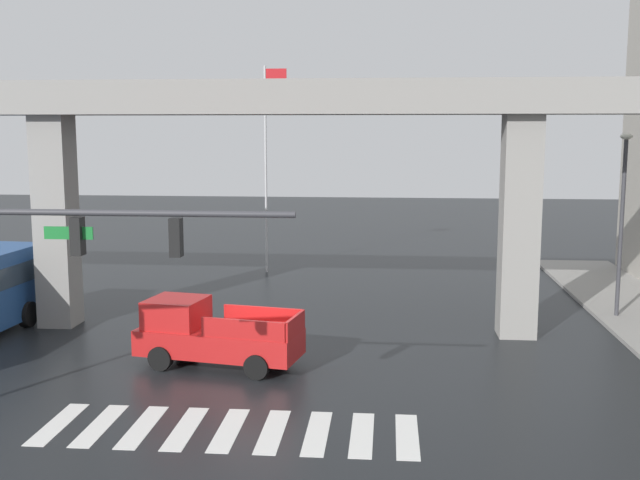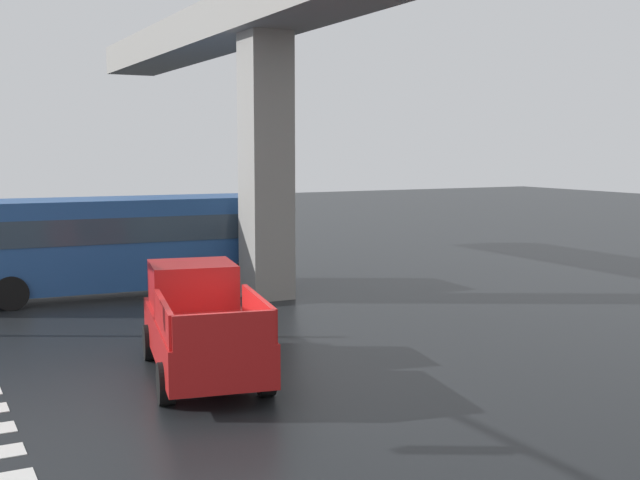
# 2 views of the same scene
# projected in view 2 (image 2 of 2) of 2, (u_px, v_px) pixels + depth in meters

# --- Properties ---
(ground_plane) EXTENTS (120.00, 120.00, 0.00)m
(ground_plane) POSITION_uv_depth(u_px,v_px,m) (234.00, 394.00, 14.81)
(ground_plane) COLOR black
(pickup_truck) EXTENTS (5.36, 2.81, 2.08)m
(pickup_truck) POSITION_uv_depth(u_px,v_px,m) (201.00, 324.00, 16.13)
(pickup_truck) COLOR red
(pickup_truck) RESTS_ON ground
(city_bus) EXTENTS (3.29, 10.94, 2.99)m
(city_bus) POSITION_uv_depth(u_px,v_px,m) (111.00, 240.00, 24.55)
(city_bus) COLOR #234C8C
(city_bus) RESTS_ON ground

